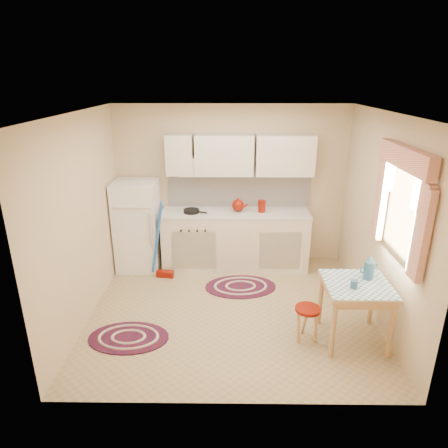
{
  "coord_description": "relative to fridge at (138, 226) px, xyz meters",
  "views": [
    {
      "loc": [
        -0.04,
        -4.51,
        2.87
      ],
      "look_at": [
        -0.1,
        0.25,
        1.11
      ],
      "focal_mm": 32.0,
      "sensor_mm": 36.0,
      "label": 1
    }
  ],
  "objects": [
    {
      "name": "fridge",
      "position": [
        0.0,
        0.0,
        0.0
      ],
      "size": [
        0.65,
        0.6,
        1.4
      ],
      "primitive_type": "cube",
      "color": "white",
      "rests_on": "ground"
    },
    {
      "name": "red_canister",
      "position": [
        1.92,
        0.05,
        0.3
      ],
      "size": [
        0.14,
        0.14,
        0.16
      ],
      "primitive_type": "cylinder",
      "rotation": [
        0.0,
        0.0,
        0.3
      ],
      "color": "maroon",
      "rests_on": "countertop"
    },
    {
      "name": "countertop",
      "position": [
        1.51,
        0.05,
        0.2
      ],
      "size": [
        2.27,
        0.62,
        0.04
      ],
      "primitive_type": "cube",
      "color": "silver",
      "rests_on": "base_cabinets"
    },
    {
      "name": "base_cabinets",
      "position": [
        1.51,
        0.05,
        -0.26
      ],
      "size": [
        2.25,
        0.6,
        0.88
      ],
      "primitive_type": "cube",
      "color": "silver",
      "rests_on": "ground"
    },
    {
      "name": "room_shell",
      "position": [
        1.6,
        -1.01,
        0.9
      ],
      "size": [
        3.64,
        3.6,
        2.52
      ],
      "color": "tan",
      "rests_on": "ground"
    },
    {
      "name": "frying_pan",
      "position": [
        0.84,
        0.0,
        0.24
      ],
      "size": [
        0.32,
        0.32,
        0.05
      ],
      "primitive_type": "cylinder",
      "rotation": [
        0.0,
        0.0,
        -0.4
      ],
      "color": "black",
      "rests_on": "countertop"
    },
    {
      "name": "stool",
      "position": [
        2.31,
        -1.86,
        -0.49
      ],
      "size": [
        0.3,
        0.3,
        0.42
      ],
      "primitive_type": "cylinder",
      "rotation": [
        0.0,
        0.0,
        -0.06
      ],
      "color": "maroon",
      "rests_on": "ground"
    },
    {
      "name": "broom",
      "position": [
        0.45,
        -0.35,
        -0.1
      ],
      "size": [
        0.29,
        0.16,
        1.2
      ],
      "primitive_type": null,
      "rotation": [
        0.0,
        0.0,
        -0.14
      ],
      "color": "blue",
      "rests_on": "ground"
    },
    {
      "name": "mug",
      "position": [
        2.76,
        -1.95,
        0.07
      ],
      "size": [
        0.08,
        0.08,
        0.1
      ],
      "primitive_type": "cylinder",
      "rotation": [
        0.0,
        0.0,
        0.05
      ],
      "color": "#2A5B82",
      "rests_on": "table"
    },
    {
      "name": "rug_left",
      "position": [
        0.24,
        -1.87,
        -0.69
      ],
      "size": [
        0.96,
        0.65,
        0.02
      ],
      "primitive_type": null,
      "rotation": [
        0.0,
        0.0,
        -0.02
      ],
      "color": "maroon",
      "rests_on": "ground"
    },
    {
      "name": "red_kettle",
      "position": [
        1.55,
        0.05,
        0.32
      ],
      "size": [
        0.24,
        0.23,
        0.21
      ],
      "primitive_type": null,
      "rotation": [
        0.0,
        0.0,
        -0.24
      ],
      "color": "maroon",
      "rests_on": "countertop"
    },
    {
      "name": "rug_center",
      "position": [
        1.59,
        -0.65,
        -0.69
      ],
      "size": [
        1.07,
        0.75,
        0.02
      ],
      "primitive_type": null,
      "rotation": [
        0.0,
        0.0,
        0.07
      ],
      "color": "maroon",
      "rests_on": "ground"
    },
    {
      "name": "coffee_pot",
      "position": [
        2.99,
        -1.73,
        0.17
      ],
      "size": [
        0.16,
        0.15,
        0.29
      ],
      "primitive_type": null,
      "rotation": [
        0.0,
        0.0,
        0.15
      ],
      "color": "#2A5B82",
      "rests_on": "table"
    },
    {
      "name": "table",
      "position": [
        2.84,
        -1.85,
        -0.34
      ],
      "size": [
        0.72,
        0.72,
        0.72
      ],
      "primitive_type": "cube",
      "color": "tan",
      "rests_on": "ground"
    }
  ]
}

